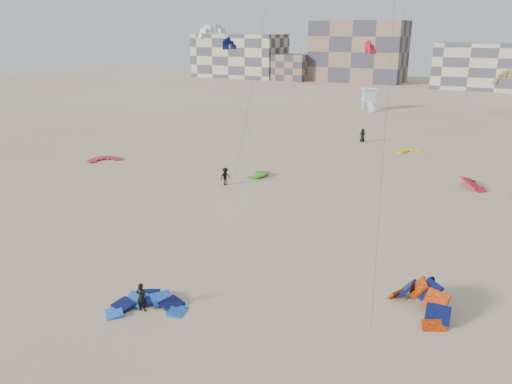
% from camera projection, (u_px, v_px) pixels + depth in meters
% --- Properties ---
extents(ground, '(320.00, 320.00, 0.00)m').
position_uv_depth(ground, '(163.00, 292.00, 30.39)').
color(ground, '#CDB089').
rests_on(ground, ground).
extents(kite_ground_blue, '(5.72, 5.79, 1.73)m').
position_uv_depth(kite_ground_blue, '(147.00, 309.00, 28.54)').
color(kite_ground_blue, '#247CF5').
rests_on(kite_ground_blue, ground).
extents(kite_ground_orange, '(6.13, 6.13, 4.38)m').
position_uv_depth(kite_ground_orange, '(418.00, 311.00, 28.33)').
color(kite_ground_orange, '#FF4506').
rests_on(kite_ground_orange, ground).
extents(kite_ground_red, '(5.34, 5.30, 0.64)m').
position_uv_depth(kite_ground_red, '(105.00, 160.00, 61.16)').
color(kite_ground_red, red).
rests_on(kite_ground_red, ground).
extents(kite_ground_green, '(3.57, 3.39, 1.44)m').
position_uv_depth(kite_ground_green, '(258.00, 176.00, 54.72)').
color(kite_ground_green, '#3B9820').
rests_on(kite_ground_green, ground).
extents(kite_ground_red_far, '(4.79, 4.69, 3.15)m').
position_uv_depth(kite_ground_red_far, '(472.00, 187.00, 50.70)').
color(kite_ground_red_far, red).
rests_on(kite_ground_red_far, ground).
extents(kite_ground_yellow, '(4.93, 4.95, 0.60)m').
position_uv_depth(kite_ground_yellow, '(410.00, 152.00, 65.37)').
color(kite_ground_yellow, yellow).
rests_on(kite_ground_yellow, ground).
extents(kitesurfer_main, '(0.71, 0.56, 1.73)m').
position_uv_depth(kitesurfer_main, '(142.00, 297.00, 28.10)').
color(kitesurfer_main, black).
rests_on(kitesurfer_main, ground).
extents(kitesurfer_b, '(0.96, 0.92, 1.56)m').
position_uv_depth(kitesurfer_b, '(431.00, 289.00, 29.12)').
color(kitesurfer_b, black).
rests_on(kitesurfer_b, ground).
extents(kitesurfer_c, '(1.11, 1.37, 1.84)m').
position_uv_depth(kitesurfer_c, '(225.00, 176.00, 51.13)').
color(kitesurfer_c, black).
rests_on(kitesurfer_c, ground).
extents(kitesurfer_e, '(1.02, 0.78, 1.85)m').
position_uv_depth(kitesurfer_e, '(362.00, 135.00, 71.10)').
color(kitesurfer_e, black).
rests_on(kitesurfer_e, ground).
extents(kite_fly_grey, '(6.73, 4.58, 15.18)m').
position_uv_depth(kite_fly_grey, '(213.00, 33.00, 58.55)').
color(kite_fly_grey, white).
rests_on(kite_fly_grey, ground).
extents(kite_fly_olive, '(8.08, 7.95, 10.55)m').
position_uv_depth(kite_fly_olive, '(509.00, 80.00, 51.32)').
color(kite_fly_olive, brown).
rests_on(kite_fly_olive, ground).
extents(kite_fly_navy, '(6.72, 4.28, 13.39)m').
position_uv_depth(kite_fly_navy, '(229.00, 45.00, 73.81)').
color(kite_fly_navy, '#0B0B40').
rests_on(kite_fly_navy, ground).
extents(kite_fly_red, '(5.14, 5.10, 12.86)m').
position_uv_depth(kite_fly_red, '(370.00, 49.00, 79.43)').
color(kite_fly_red, red).
rests_on(kite_fly_red, ground).
extents(lifeguard_tower_far, '(3.97, 6.34, 4.25)m').
position_uv_depth(lifeguard_tower_far, '(369.00, 99.00, 99.54)').
color(lifeguard_tower_far, white).
rests_on(lifeguard_tower_far, ground).
extents(condo_west_a, '(30.00, 15.00, 14.00)m').
position_uv_depth(condo_west_a, '(240.00, 56.00, 168.65)').
color(condo_west_a, '#C2AD8E').
rests_on(condo_west_a, ground).
extents(condo_west_b, '(28.00, 14.00, 18.00)m').
position_uv_depth(condo_west_b, '(358.00, 51.00, 153.32)').
color(condo_west_b, '#866451').
rests_on(condo_west_b, ground).
extents(condo_mid, '(32.00, 16.00, 12.00)m').
position_uv_depth(condo_mid, '(499.00, 67.00, 132.84)').
color(condo_mid, '#C2AD8E').
rests_on(condo_mid, ground).
extents(condo_fill_left, '(12.00, 10.00, 8.00)m').
position_uv_depth(condo_fill_left, '(291.00, 67.00, 158.88)').
color(condo_fill_left, '#866451').
rests_on(condo_fill_left, ground).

